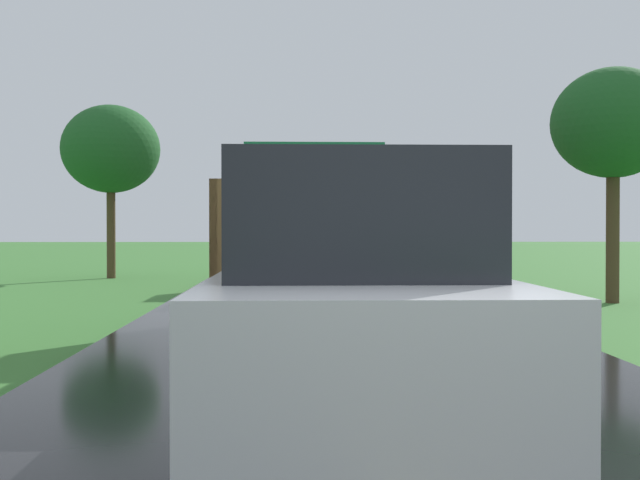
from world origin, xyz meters
The scene contains 5 objects.
banana_truck_near centered at (-0.28, 9.20, 1.46)m, with size 2.38×5.82×2.80m.
banana_truck_far centered at (0.04, 18.29, 1.48)m, with size 2.38×5.82×2.80m.
roadside_tree_near_left centered at (6.28, 14.34, 3.84)m, with size 2.63×2.63×5.05m.
roadside_tree_far_left centered at (-6.48, 23.44, 4.17)m, with size 3.16×3.16×5.61m.
following_car centered at (-0.21, 2.67, 1.07)m, with size 1.74×4.10×1.92m.
Camera 1 is at (-0.58, -2.41, 1.57)m, focal length 44.44 mm.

